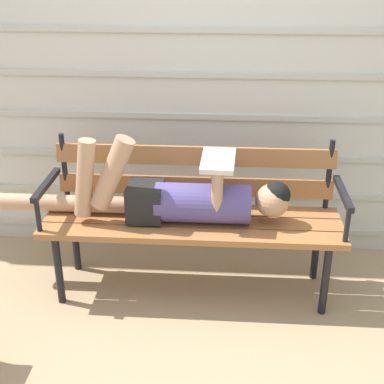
{
  "coord_description": "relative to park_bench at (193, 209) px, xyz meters",
  "views": [
    {
      "loc": [
        0.19,
        -2.58,
        1.9
      ],
      "look_at": [
        0.0,
        0.1,
        0.65
      ],
      "focal_mm": 49.71,
      "sensor_mm": 36.0,
      "label": 1
    }
  ],
  "objects": [
    {
      "name": "reclining_person",
      "position": [
        -0.09,
        -0.07,
        0.1
      ],
      "size": [
        1.72,
        0.26,
        0.53
      ],
      "color": "#514784"
    },
    {
      "name": "park_bench",
      "position": [
        0.0,
        0.0,
        0.0
      ],
      "size": [
        1.71,
        0.47,
        0.9
      ],
      "color": "#9E6638",
      "rests_on": "ground"
    },
    {
      "name": "house_siding",
      "position": [
        0.0,
        0.51,
        0.67
      ],
      "size": [
        5.36,
        0.08,
        2.38
      ],
      "color": "beige",
      "rests_on": "ground"
    },
    {
      "name": "ground_plane",
      "position": [
        0.0,
        -0.17,
        -0.51
      ],
      "size": [
        12.0,
        12.0,
        0.0
      ],
      "primitive_type": "plane",
      "color": "tan"
    }
  ]
}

